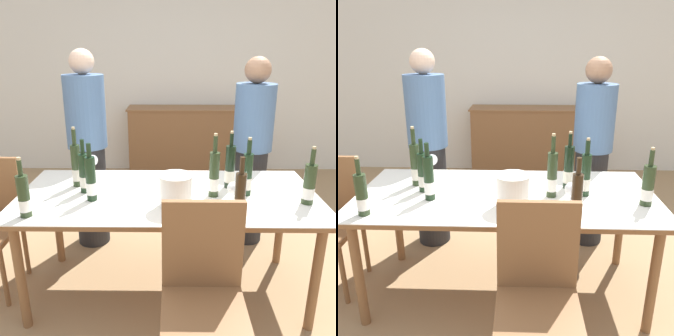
% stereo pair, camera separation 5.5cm
% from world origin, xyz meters
% --- Properties ---
extents(ground_plane, '(12.00, 12.00, 0.00)m').
position_xyz_m(ground_plane, '(0.00, 0.00, 0.00)').
color(ground_plane, '#A37F56').
extents(back_wall, '(8.00, 0.10, 2.80)m').
position_xyz_m(back_wall, '(0.00, 2.78, 1.40)').
color(back_wall, silver).
rests_on(back_wall, ground_plane).
extents(sideboard_cabinet, '(1.55, 0.46, 0.94)m').
position_xyz_m(sideboard_cabinet, '(0.21, 2.49, 0.47)').
color(sideboard_cabinet, brown).
rests_on(sideboard_cabinet, ground_plane).
extents(dining_table, '(1.98, 0.93, 0.77)m').
position_xyz_m(dining_table, '(0.00, 0.00, 0.70)').
color(dining_table, brown).
rests_on(dining_table, ground_plane).
extents(ice_bucket, '(0.21, 0.21, 0.20)m').
position_xyz_m(ice_bucket, '(0.05, -0.20, 0.88)').
color(ice_bucket, white).
rests_on(ice_bucket, dining_table).
extents(wine_bottle_0, '(0.07, 0.07, 0.36)m').
position_xyz_m(wine_bottle_0, '(-0.56, 0.03, 0.89)').
color(wine_bottle_0, black).
rests_on(wine_bottle_0, dining_table).
extents(wine_bottle_1, '(0.07, 0.07, 0.42)m').
position_xyz_m(wine_bottle_1, '(-0.64, 0.14, 0.91)').
color(wine_bottle_1, '#28381E').
rests_on(wine_bottle_1, dining_table).
extents(wine_bottle_2, '(0.07, 0.07, 0.37)m').
position_xyz_m(wine_bottle_2, '(0.87, -0.15, 0.89)').
color(wine_bottle_2, '#28381E').
rests_on(wine_bottle_2, dining_table).
extents(wine_bottle_3, '(0.06, 0.06, 0.39)m').
position_xyz_m(wine_bottle_3, '(0.52, -0.01, 0.90)').
color(wine_bottle_3, black).
rests_on(wine_bottle_3, dining_table).
extents(wine_bottle_4, '(0.07, 0.07, 0.40)m').
position_xyz_m(wine_bottle_4, '(0.42, 0.12, 0.91)').
color(wine_bottle_4, black).
rests_on(wine_bottle_4, dining_table).
extents(wine_bottle_5, '(0.07, 0.07, 0.36)m').
position_xyz_m(wine_bottle_5, '(-0.82, -0.34, 0.89)').
color(wine_bottle_5, '#28381E').
rests_on(wine_bottle_5, dining_table).
extents(wine_bottle_6, '(0.07, 0.07, 0.37)m').
position_xyz_m(wine_bottle_6, '(-0.48, -0.11, 0.90)').
color(wine_bottle_6, black).
rests_on(wine_bottle_6, dining_table).
extents(wine_bottle_7, '(0.06, 0.06, 0.36)m').
position_xyz_m(wine_bottle_7, '(0.41, -0.33, 0.90)').
color(wine_bottle_7, '#332314').
rests_on(wine_bottle_7, dining_table).
extents(wine_bottle_8, '(0.07, 0.07, 0.42)m').
position_xyz_m(wine_bottle_8, '(0.30, -0.04, 0.91)').
color(wine_bottle_8, '#28381E').
rests_on(wine_bottle_8, dining_table).
extents(wine_glass_0, '(0.08, 0.08, 0.15)m').
position_xyz_m(wine_glass_0, '(-0.58, 0.37, 0.87)').
color(wine_glass_0, white).
rests_on(wine_glass_0, dining_table).
extents(wine_glass_1, '(0.08, 0.08, 0.13)m').
position_xyz_m(wine_glass_1, '(0.08, 0.11, 0.86)').
color(wine_glass_1, white).
rests_on(wine_glass_1, dining_table).
extents(wine_glass_2, '(0.08, 0.08, 0.14)m').
position_xyz_m(wine_glass_2, '(0.41, -0.15, 0.86)').
color(wine_glass_2, white).
rests_on(wine_glass_2, dining_table).
extents(chair_near_front, '(0.42, 0.42, 0.98)m').
position_xyz_m(chair_near_front, '(0.19, -0.69, 0.56)').
color(chair_near_front, brown).
rests_on(chair_near_front, ground_plane).
extents(person_host, '(0.33, 0.33, 1.68)m').
position_xyz_m(person_host, '(-0.69, 0.70, 0.85)').
color(person_host, '#262628').
rests_on(person_host, ground_plane).
extents(person_guest_left, '(0.33, 0.33, 1.63)m').
position_xyz_m(person_guest_left, '(0.71, 0.75, 0.82)').
color(person_guest_left, '#262628').
rests_on(person_guest_left, ground_plane).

